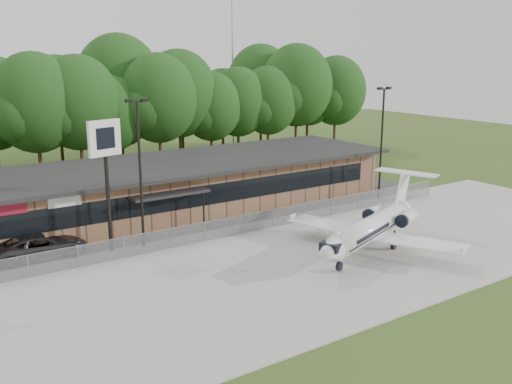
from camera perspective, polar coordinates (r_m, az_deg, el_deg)
ground at (r=30.32m, az=10.91°, el=-12.22°), size 160.00×160.00×0.00m
apron at (r=35.85m, az=1.79°, el=-7.69°), size 64.00×18.00×0.08m
parking_lot at (r=45.14m, az=-6.82°, el=-3.22°), size 50.00×9.00×0.06m
terminal at (r=48.45m, az=-9.32°, el=0.50°), size 41.00×11.65×4.30m
fence at (r=41.15m, az=-3.94°, el=-3.77°), size 46.00×0.04×1.52m
treeline at (r=64.30m, az=-16.42°, el=8.18°), size 72.00×12.00×15.00m
radio_mast at (r=78.86m, az=-2.36°, el=13.30°), size 0.20×0.20×25.00m
light_pole_mid at (r=39.04m, az=-11.54°, el=2.90°), size 1.55×0.30×10.23m
light_pole_right at (r=52.22m, az=12.47°, el=5.56°), size 1.55×0.30×10.23m
business_jet at (r=39.11m, az=11.55°, el=-3.56°), size 13.83×12.38×4.72m
suv at (r=40.05m, az=-20.74°, el=-5.10°), size 5.94×2.82×1.64m
pole_sign at (r=38.38m, az=-14.84°, el=3.86°), size 2.34×0.84×8.96m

